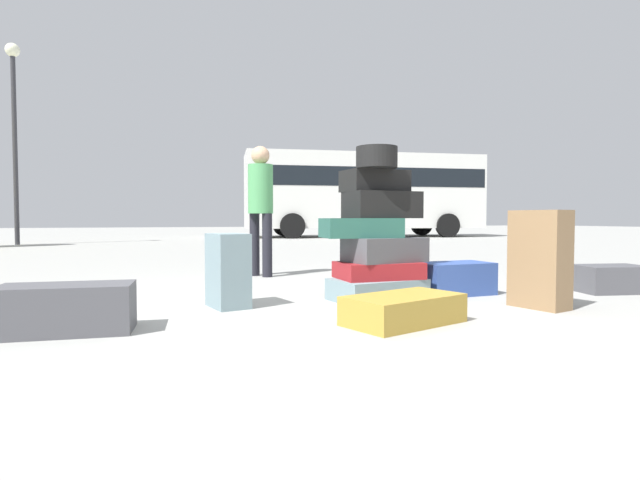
% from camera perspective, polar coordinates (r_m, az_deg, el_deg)
% --- Properties ---
extents(ground_plane, '(80.00, 80.00, 0.00)m').
position_cam_1_polar(ground_plane, '(4.05, 1.59, -7.43)').
color(ground_plane, '#9E9E99').
extents(suitcase_tower, '(0.90, 0.70, 1.30)m').
position_cam_1_polar(suitcase_tower, '(4.33, 6.51, 0.46)').
color(suitcase_tower, gray).
rests_on(suitcase_tower, ground).
extents(suitcase_slate_white_trunk, '(0.32, 0.41, 0.58)m').
position_cam_1_polar(suitcase_slate_white_trunk, '(3.98, -10.49, -3.45)').
color(suitcase_slate_white_trunk, gray).
rests_on(suitcase_slate_white_trunk, ground).
extents(suitcase_navy_foreground_far, '(0.68, 0.41, 0.29)m').
position_cam_1_polar(suitcase_navy_foreground_far, '(4.76, 15.20, -4.26)').
color(suitcase_navy_foreground_far, '#334F99').
rests_on(suitcase_navy_foreground_far, ground).
extents(suitcase_brown_upright_blue, '(0.32, 0.46, 0.76)m').
position_cam_1_polar(suitcase_brown_upright_blue, '(4.23, 23.83, -2.02)').
color(suitcase_brown_upright_blue, olive).
rests_on(suitcase_brown_upright_blue, ground).
extents(suitcase_charcoal_left_side, '(0.68, 0.50, 0.25)m').
position_cam_1_polar(suitcase_charcoal_left_side, '(5.47, 30.37, -3.86)').
color(suitcase_charcoal_left_side, '#4C4C51').
rests_on(suitcase_charcoal_left_side, ground).
extents(suitcase_black_right_side, '(0.67, 0.45, 0.17)m').
position_cam_1_polar(suitcase_black_right_side, '(5.70, 10.04, -3.72)').
color(suitcase_black_right_side, black).
rests_on(suitcase_black_right_side, ground).
extents(suitcase_charcoal_behind_tower, '(0.80, 0.43, 0.30)m').
position_cam_1_polar(suitcase_charcoal_behind_tower, '(3.41, -27.07, -7.03)').
color(suitcase_charcoal_behind_tower, '#4C4C51').
rests_on(suitcase_charcoal_behind_tower, ground).
extents(suitcase_tan_foreground_near, '(0.88, 0.65, 0.19)m').
position_cam_1_polar(suitcase_tan_foreground_near, '(3.37, 9.53, -7.83)').
color(suitcase_tan_foreground_near, '#B28C33').
rests_on(suitcase_tan_foreground_near, ground).
extents(person_bearded_onlooker, '(0.30, 0.31, 1.57)m').
position_cam_1_polar(person_bearded_onlooker, '(6.05, -6.81, 4.65)').
color(person_bearded_onlooker, black).
rests_on(person_bearded_onlooker, ground).
extents(parked_bus, '(9.34, 3.75, 3.15)m').
position_cam_1_polar(parked_bus, '(19.54, 4.96, 5.76)').
color(parked_bus, silver).
rests_on(parked_bus, ground).
extents(lamp_post, '(0.36, 0.36, 5.35)m').
position_cam_1_polar(lamp_post, '(15.94, -31.61, 12.43)').
color(lamp_post, '#333338').
rests_on(lamp_post, ground).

